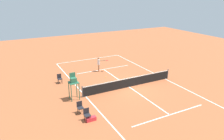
{
  "coord_description": "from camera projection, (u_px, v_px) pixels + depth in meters",
  "views": [
    {
      "loc": [
        10.52,
        16.56,
        8.77
      ],
      "look_at": [
        0.24,
        -3.21,
        0.8
      ],
      "focal_mm": 34.58,
      "sensor_mm": 36.0,
      "label": 1
    }
  ],
  "objects": [
    {
      "name": "court_lines",
      "position": [
        129.0,
        87.0,
        21.36
      ],
      "size": [
        9.25,
        21.48,
        0.01
      ],
      "color": "white",
      "rests_on": "ground"
    },
    {
      "name": "player_serving",
      "position": [
        99.0,
        63.0,
        25.29
      ],
      "size": [
        1.21,
        0.88,
        1.73
      ],
      "rotation": [
        0.0,
        0.0,
        1.26
      ],
      "color": "#9E704C",
      "rests_on": "ground"
    },
    {
      "name": "equipment_bag",
      "position": [
        91.0,
        119.0,
        15.65
      ],
      "size": [
        0.76,
        0.32,
        0.3
      ],
      "primitive_type": "cube",
      "color": "red",
      "rests_on": "ground"
    },
    {
      "name": "tennis_ball",
      "position": [
        106.0,
        77.0,
        23.71
      ],
      "size": [
        0.07,
        0.07,
        0.07
      ],
      "primitive_type": "sphere",
      "color": "#CCE033",
      "rests_on": "ground"
    },
    {
      "name": "courtside_chair_near",
      "position": [
        87.0,
        114.0,
        15.55
      ],
      "size": [
        0.44,
        0.46,
        0.95
      ],
      "color": "#262626",
      "rests_on": "ground"
    },
    {
      "name": "umpire_chair",
      "position": [
        73.0,
        82.0,
        18.39
      ],
      "size": [
        0.8,
        0.8,
        2.41
      ],
      "color": "#2D6B4C",
      "rests_on": "ground"
    },
    {
      "name": "tennis_net",
      "position": [
        129.0,
        82.0,
        21.19
      ],
      "size": [
        9.85,
        0.1,
        1.07
      ],
      "color": "#4C4C51",
      "rests_on": "ground"
    },
    {
      "name": "courtside_chair_far",
      "position": [
        80.0,
        107.0,
        16.54
      ],
      "size": [
        0.44,
        0.46,
        0.95
      ],
      "color": "#262626",
      "rests_on": "ground"
    },
    {
      "name": "ground_plane",
      "position": [
        129.0,
        87.0,
        21.36
      ],
      "size": [
        60.0,
        60.0,
        0.0
      ],
      "primitive_type": "plane",
      "color": "#AD5933"
    },
    {
      "name": "courtside_chair_mid",
      "position": [
        60.0,
        78.0,
        22.13
      ],
      "size": [
        0.44,
        0.46,
        0.95
      ],
      "color": "#262626",
      "rests_on": "ground"
    }
  ]
}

